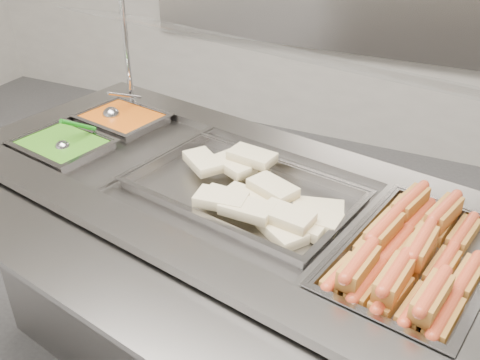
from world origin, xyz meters
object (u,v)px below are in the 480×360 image
at_px(ladle, 112,114).
at_px(pan_wraps, 243,194).
at_px(sneeze_guard, 269,52).
at_px(pan_hotdogs, 416,268).
at_px(serving_spoon, 66,144).
at_px(steam_counter, 229,288).

bearing_deg(ladle, pan_wraps, -20.92).
height_order(sneeze_guard, ladle, sneeze_guard).
bearing_deg(pan_hotdogs, pan_wraps, 169.03).
bearing_deg(pan_wraps, pan_hotdogs, -10.97).
distance_m(sneeze_guard, pan_wraps, 0.40).
distance_m(ladle, serving_spoon, 0.26).
xyz_separation_m(steam_counter, pan_wraps, (0.05, -0.01, 0.38)).
distance_m(pan_hotdogs, serving_spoon, 1.11).
height_order(pan_hotdogs, ladle, ladle).
height_order(sneeze_guard, pan_wraps, sneeze_guard).
bearing_deg(serving_spoon, pan_wraps, 1.54).
relative_size(pan_hotdogs, ladle, 3.05).
bearing_deg(steam_counter, pan_hotdogs, -10.97).
distance_m(sneeze_guard, pan_hotdogs, 0.69).
bearing_deg(pan_hotdogs, serving_spoon, 175.92).
bearing_deg(sneeze_guard, pan_hotdogs, -30.25).
height_order(steam_counter, sneeze_guard, sneeze_guard).
xyz_separation_m(steam_counter, sneeze_guard, (0.04, 0.19, 0.73)).
relative_size(steam_counter, sneeze_guard, 1.20).
distance_m(pan_wraps, serving_spoon, 0.62).
xyz_separation_m(ladle, serving_spoon, (0.01, -0.26, 0.00)).
distance_m(pan_wraps, ladle, 0.67).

